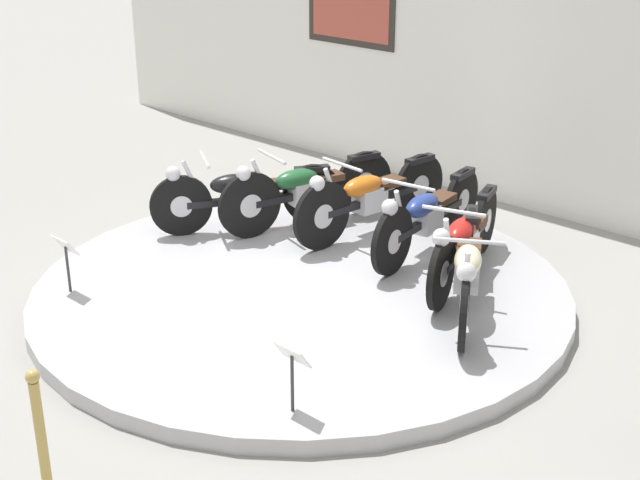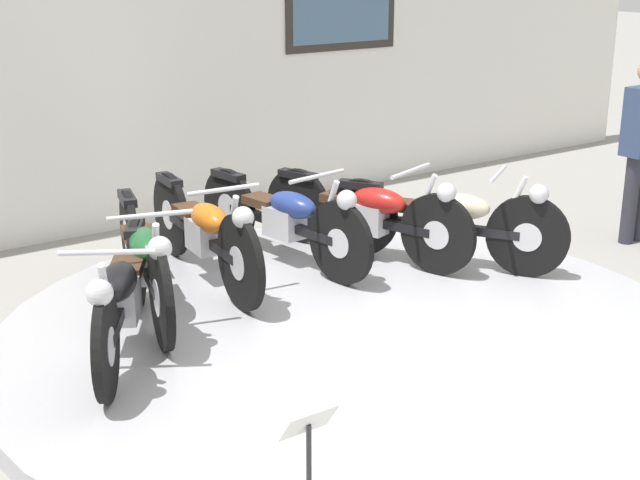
% 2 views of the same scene
% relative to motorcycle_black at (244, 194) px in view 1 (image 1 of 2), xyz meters
% --- Properties ---
extents(ground_plane, '(60.00, 60.00, 0.00)m').
position_rel_motorcycle_black_xyz_m(ground_plane, '(1.35, -0.56, -0.51)').
color(ground_plane, gray).
extents(display_platform, '(4.73, 4.73, 0.13)m').
position_rel_motorcycle_black_xyz_m(display_platform, '(1.35, -0.56, -0.45)').
color(display_platform, '#ADADB2').
rests_on(display_platform, ground_plane).
extents(back_wall, '(14.00, 0.22, 3.65)m').
position_rel_motorcycle_black_xyz_m(back_wall, '(1.35, 2.91, 1.32)').
color(back_wall, white).
rests_on(back_wall, ground_plane).
extents(motorcycle_black, '(1.07, 1.71, 0.79)m').
position_rel_motorcycle_black_xyz_m(motorcycle_black, '(0.00, 0.00, 0.00)').
color(motorcycle_black, black).
rests_on(motorcycle_black, display_platform).
extents(motorcycle_green, '(0.68, 1.96, 0.81)m').
position_rel_motorcycle_black_xyz_m(motorcycle_green, '(0.38, 0.50, 0.02)').
color(motorcycle_green, black).
rests_on(motorcycle_green, display_platform).
extents(motorcycle_orange, '(0.54, 2.03, 0.82)m').
position_rel_motorcycle_black_xyz_m(motorcycle_orange, '(1.00, 0.79, 0.02)').
color(motorcycle_orange, black).
rests_on(motorcycle_orange, display_platform).
extents(motorcycle_blue, '(0.54, 1.98, 0.80)m').
position_rel_motorcycle_black_xyz_m(motorcycle_blue, '(1.71, 0.79, 0.01)').
color(motorcycle_blue, black).
rests_on(motorcycle_blue, display_platform).
extents(motorcycle_red, '(0.73, 1.90, 0.79)m').
position_rel_motorcycle_black_xyz_m(motorcycle_red, '(2.33, 0.50, 0.01)').
color(motorcycle_red, black).
rests_on(motorcycle_red, display_platform).
extents(motorcycle_cream, '(1.11, 1.71, 0.79)m').
position_rel_motorcycle_black_xyz_m(motorcycle_cream, '(2.71, 0.00, 0.01)').
color(motorcycle_cream, black).
rests_on(motorcycle_cream, display_platform).
extents(info_placard_front_left, '(0.26, 0.11, 0.51)m').
position_rel_motorcycle_black_xyz_m(info_placard_front_left, '(-0.01, -2.04, -0.01)').
color(info_placard_front_left, '#333338').
rests_on(info_placard_front_left, display_platform).
extents(info_placard_front_centre, '(0.26, 0.11, 0.51)m').
position_rel_motorcycle_black_xyz_m(info_placard_front_centre, '(2.72, -2.04, -0.01)').
color(info_placard_front_centre, '#333338').
rests_on(info_placard_front_centre, display_platform).
extents(stanchion_post_right_of_entry, '(0.28, 0.28, 1.02)m').
position_rel_motorcycle_black_xyz_m(stanchion_post_right_of_entry, '(2.38, -3.68, -0.17)').
color(stanchion_post_right_of_entry, tan).
rests_on(stanchion_post_right_of_entry, ground_plane).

